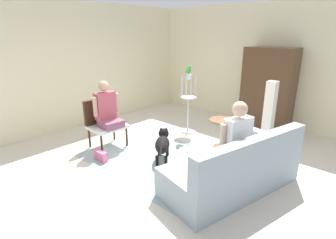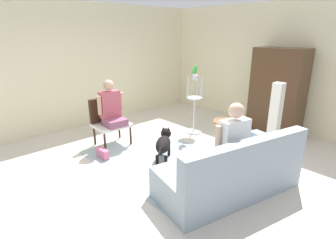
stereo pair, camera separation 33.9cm
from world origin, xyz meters
TOP-DOWN VIEW (x-y plane):
  - ground_plane at (0.00, 0.00)m, footprint 7.66×7.66m
  - back_wall at (0.00, 3.25)m, footprint 6.44×0.12m
  - left_wall at (-2.98, 0.30)m, footprint 0.12×6.98m
  - area_rug at (-0.17, -0.09)m, footprint 2.64×1.93m
  - couch at (1.29, -0.01)m, footprint 1.34×2.22m
  - armchair at (-1.48, -0.36)m, footprint 0.60×0.70m
  - person_on_couch at (1.25, -0.03)m, footprint 0.48×0.57m
  - person_on_armchair at (-1.33, -0.36)m, footprint 0.47×0.56m
  - round_end_table at (0.35, 1.13)m, footprint 0.51×0.51m
  - dog at (-0.16, -0.02)m, footprint 0.63×0.73m
  - bird_cage_stand at (-0.70, 1.38)m, footprint 0.37×0.37m
  - parrot at (-0.71, 1.38)m, footprint 0.17×0.10m
  - column_lamp at (0.99, 1.77)m, footprint 0.20×0.20m
  - armoire_cabinet at (0.48, 2.84)m, footprint 1.11×0.56m
  - handbag at (-0.95, -0.83)m, footprint 0.30×0.10m

SIDE VIEW (x-z plane):
  - ground_plane at x=0.00m, z-range 0.00..0.00m
  - area_rug at x=-0.17m, z-range 0.00..0.01m
  - handbag at x=-0.95m, z-range 0.00..0.18m
  - dog at x=-0.16m, z-range 0.06..0.57m
  - couch at x=1.29m, z-range -0.14..0.77m
  - round_end_table at x=0.35m, z-range 0.09..0.69m
  - armchair at x=-1.48m, z-range 0.08..1.03m
  - bird_cage_stand at x=-0.70m, z-range -0.03..1.33m
  - column_lamp at x=0.99m, z-range -0.01..1.33m
  - person_on_armchair at x=-1.33m, z-range 0.36..1.24m
  - person_on_couch at x=1.25m, z-range 0.37..1.25m
  - armoire_cabinet at x=0.48m, z-range 0.00..1.90m
  - parrot at x=-0.71m, z-range 1.35..1.53m
  - back_wall at x=0.00m, z-range 0.00..2.89m
  - left_wall at x=-2.98m, z-range 0.00..2.89m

